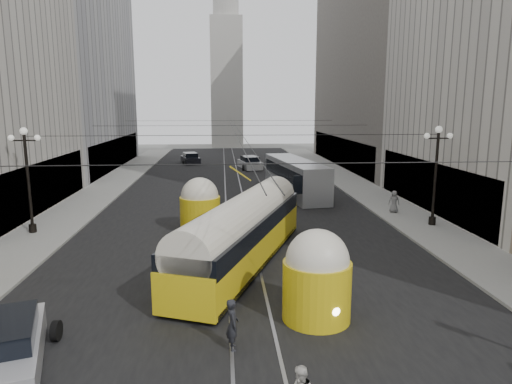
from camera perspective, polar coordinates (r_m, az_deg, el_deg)
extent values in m
cube|color=black|center=(43.09, -2.86, 0.33)|extent=(20.00, 85.00, 0.02)
cube|color=gray|center=(47.80, -17.51, 0.97)|extent=(4.00, 72.00, 0.15)
cube|color=gray|center=(48.28, 11.42, 1.35)|extent=(4.00, 72.00, 0.15)
cube|color=gray|center=(43.08, -3.86, 0.32)|extent=(0.12, 85.00, 0.04)
cube|color=gray|center=(43.11, -1.87, 0.34)|extent=(0.12, 85.00, 0.04)
cube|color=black|center=(36.77, -25.01, 0.70)|extent=(0.10, 18.00, 3.60)
cube|color=#999999|center=(61.24, -23.21, 15.73)|extent=(12.00, 28.00, 28.00)
cube|color=black|center=(59.61, -16.93, 4.71)|extent=(0.10, 25.20, 3.60)
cube|color=black|center=(35.69, 20.72, 0.74)|extent=(0.10, 18.00, 3.60)
cube|color=#514C47|center=(62.10, 16.37, 17.93)|extent=(12.00, 32.00, 32.00)
cube|color=black|center=(60.06, 10.32, 5.04)|extent=(0.10, 28.80, 3.60)
cube|color=#B2AFA8|center=(89.98, -3.69, 13.39)|extent=(6.00, 6.00, 24.00)
cylinder|color=#B2AFA8|center=(91.71, -3.81, 22.17)|extent=(4.80, 4.80, 4.00)
cylinder|color=black|center=(30.55, -26.55, 0.91)|extent=(0.18, 0.18, 6.00)
cylinder|color=black|center=(31.09, -26.13, -4.09)|extent=(0.44, 0.44, 0.50)
cylinder|color=black|center=(30.27, -26.96, 5.76)|extent=(1.60, 0.08, 0.08)
sphere|color=white|center=(30.24, -27.05, 6.80)|extent=(0.44, 0.44, 0.44)
sphere|color=white|center=(30.56, -28.29, 5.97)|extent=(0.36, 0.36, 0.36)
sphere|color=white|center=(29.98, -25.66, 6.12)|extent=(0.36, 0.36, 0.36)
cylinder|color=black|center=(31.33, 21.49, 1.52)|extent=(0.18, 0.18, 6.00)
cylinder|color=black|center=(31.85, 21.16, -3.37)|extent=(0.44, 0.44, 0.50)
cylinder|color=black|center=(31.06, 21.82, 6.25)|extent=(1.60, 0.08, 0.08)
sphere|color=white|center=(31.03, 21.89, 7.27)|extent=(0.44, 0.44, 0.44)
sphere|color=white|center=(30.73, 20.58, 6.58)|extent=(0.36, 0.36, 0.36)
sphere|color=white|center=(31.38, 23.08, 6.48)|extent=(0.36, 0.36, 0.36)
cylinder|color=black|center=(14.01, -0.26, 3.53)|extent=(25.00, 0.03, 0.03)
cylinder|color=black|center=(27.94, -2.25, 7.11)|extent=(25.00, 0.03, 0.03)
cylinder|color=black|center=(41.92, -2.92, 8.30)|extent=(25.00, 0.03, 0.03)
cylinder|color=black|center=(55.91, -3.26, 8.90)|extent=(25.00, 0.03, 0.03)
cylinder|color=black|center=(45.92, -3.04, 8.26)|extent=(0.03, 72.00, 0.03)
cylinder|color=black|center=(45.93, -2.54, 8.26)|extent=(0.03, 72.00, 0.03)
cube|color=gold|center=(22.71, -1.61, -6.56)|extent=(7.22, 13.47, 1.64)
cube|color=black|center=(22.95, -1.60, -8.40)|extent=(7.07, 13.09, 0.29)
cube|color=black|center=(22.42, -1.63, -3.98)|extent=(7.16, 13.29, 0.82)
cylinder|color=silver|center=(22.35, -1.63, -3.26)|extent=(6.87, 13.18, 2.21)
cylinder|color=gold|center=(17.18, 7.59, -12.15)|extent=(2.50, 2.50, 2.21)
sphere|color=silver|center=(16.76, 7.68, -8.51)|extent=(2.31, 2.31, 2.31)
cylinder|color=gold|center=(28.67, -7.00, -2.77)|extent=(2.50, 2.50, 2.21)
sphere|color=silver|center=(28.43, -7.05, -0.51)|extent=(2.31, 2.31, 2.31)
sphere|color=#FFF2BF|center=(16.43, 9.81, -14.42)|extent=(0.36, 0.36, 0.36)
cube|color=#AFB1B5|center=(40.53, 4.93, 1.87)|extent=(4.16, 12.25, 3.00)
cube|color=black|center=(40.46, 4.94, 2.57)|extent=(4.13, 11.84, 1.10)
cube|color=black|center=(34.69, 6.48, 0.93)|extent=(2.29, 0.42, 1.40)
cylinder|color=black|center=(36.61, 3.96, -0.74)|extent=(0.30, 1.00, 1.00)
cylinder|color=black|center=(37.05, 7.79, -0.68)|extent=(0.30, 1.00, 1.00)
cylinder|color=black|center=(44.47, 2.49, 1.31)|extent=(0.30, 1.00, 1.00)
cylinder|color=black|center=(44.83, 5.68, 1.35)|extent=(0.30, 1.00, 1.00)
cube|color=#B6B6BB|center=(16.18, -28.92, -17.27)|extent=(3.39, 5.27, 0.87)
cube|color=black|center=(15.91, -29.13, -15.30)|extent=(2.50, 3.10, 0.82)
cylinder|color=black|center=(17.96, -29.34, -15.09)|extent=(0.22, 0.70, 0.70)
cylinder|color=black|center=(17.29, -23.69, -15.61)|extent=(0.22, 0.70, 0.70)
cube|color=silver|center=(57.23, -0.78, 3.46)|extent=(2.99, 5.28, 0.88)
cube|color=black|center=(57.15, -0.78, 4.08)|extent=(2.30, 3.04, 0.83)
cylinder|color=black|center=(55.53, -1.63, 3.05)|extent=(0.22, 0.71, 0.71)
cylinder|color=black|center=(55.64, 0.27, 3.07)|extent=(0.22, 0.71, 0.71)
cylinder|color=black|center=(58.88, -1.78, 3.49)|extent=(0.22, 0.71, 0.71)
cylinder|color=black|center=(58.98, 0.01, 3.50)|extent=(0.22, 0.71, 0.71)
cube|color=black|center=(63.37, -8.20, 4.02)|extent=(3.02, 4.96, 0.82)
cube|color=black|center=(63.31, -8.21, 4.54)|extent=(2.27, 2.89, 0.77)
cylinder|color=black|center=(61.90, -9.08, 3.69)|extent=(0.22, 0.66, 0.66)
cylinder|color=black|center=(61.78, -7.50, 3.72)|extent=(0.22, 0.66, 0.66)
cylinder|color=black|center=(65.01, -8.86, 4.03)|extent=(0.22, 0.66, 0.66)
cylinder|color=black|center=(64.89, -7.35, 4.05)|extent=(0.22, 0.66, 0.66)
imported|color=black|center=(15.26, -2.95, -16.18)|extent=(0.48, 0.67, 1.71)
imported|color=slate|center=(34.43, 16.87, -1.15)|extent=(0.88, 0.67, 1.60)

